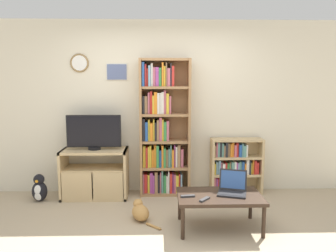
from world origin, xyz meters
TOP-DOWN VIEW (x-y plane):
  - ground_plane at (0.00, 0.00)m, footprint 18.00×18.00m
  - wall_back at (-0.01, 1.72)m, footprint 6.42×0.09m
  - tv_stand at (-0.95, 1.41)m, footprint 0.95×0.47m
  - television at (-0.95, 1.42)m, footprint 0.78×0.18m
  - bookshelf_tall at (0.04, 1.54)m, footprint 0.74×0.30m
  - bookshelf_short at (1.13, 1.56)m, footprint 0.78×0.25m
  - coffee_table at (0.69, 0.33)m, footprint 0.97×0.60m
  - laptop at (0.85, 0.39)m, footprint 0.39×0.36m
  - remote_near_laptop at (0.49, 0.16)m, footprint 0.14×0.15m
  - remote_far_from_laptop at (0.31, 0.27)m, footprint 0.16×0.06m
  - cat at (-0.25, 0.59)m, footprint 0.41×0.47m
  - penguin_figurine at (-1.71, 1.25)m, footprint 0.21×0.19m

SIDE VIEW (x-z plane):
  - ground_plane at x=0.00m, z-range 0.00..0.00m
  - cat at x=-0.25m, z-range -0.02..0.23m
  - penguin_figurine at x=-1.71m, z-range -0.02..0.38m
  - tv_stand at x=-0.95m, z-range 0.00..0.71m
  - coffee_table at x=0.69m, z-range 0.16..0.56m
  - remote_near_laptop at x=0.49m, z-range 0.40..0.42m
  - remote_far_from_laptop at x=0.31m, z-range 0.40..0.42m
  - bookshelf_short at x=1.13m, z-range 0.00..0.84m
  - laptop at x=0.85m, z-range 0.34..0.60m
  - bookshelf_tall at x=0.04m, z-range -0.05..1.97m
  - television at x=-0.95m, z-range 0.72..1.22m
  - wall_back at x=-0.01m, z-range 0.00..2.60m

